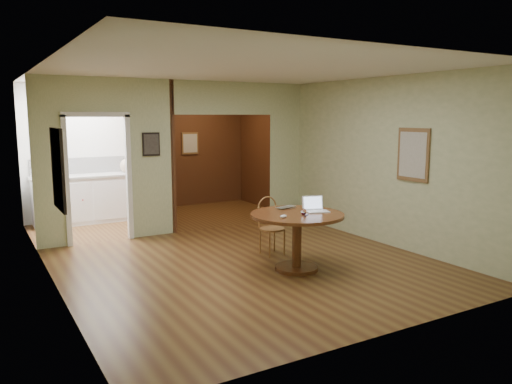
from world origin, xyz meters
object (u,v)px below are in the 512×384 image
chair (270,222)px  closed_laptop (289,208)px  dining_table (297,228)px  open_laptop (315,207)px

chair → closed_laptop: bearing=-95.0°
dining_table → open_laptop: (0.30, -0.00, 0.26)m
open_laptop → dining_table: bearing=-162.4°
dining_table → closed_laptop: closed_laptop is taller
dining_table → closed_laptop: size_ratio=3.95×
dining_table → chair: size_ratio=1.44×
open_laptop → closed_laptop: (-0.21, 0.34, -0.05)m
closed_laptop → open_laptop: bearing=-71.7°
dining_table → closed_laptop: (0.09, 0.34, 0.22)m
chair → open_laptop: bearing=-80.1°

